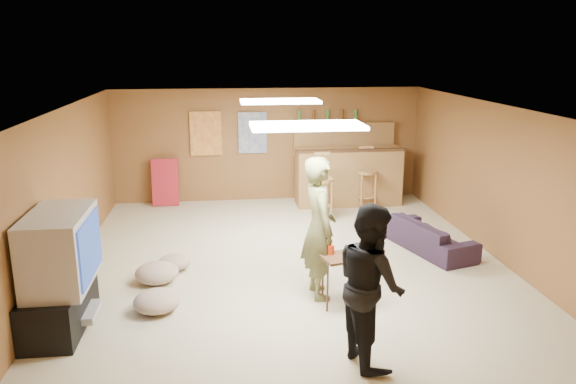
{
  "coord_description": "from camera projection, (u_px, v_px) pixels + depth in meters",
  "views": [
    {
      "loc": [
        -0.92,
        -7.36,
        3.0
      ],
      "look_at": [
        0.0,
        0.2,
        1.0
      ],
      "focal_mm": 35.0,
      "sensor_mm": 36.0,
      "label": 1
    }
  ],
  "objects": [
    {
      "name": "ceiling_panel_front",
      "position": [
        307.0,
        126.0,
        5.95
      ],
      "size": [
        1.2,
        0.6,
        0.04
      ],
      "primitive_type": "cube",
      "color": "white",
      "rests_on": "ceiling"
    },
    {
      "name": "tv_body",
      "position": [
        60.0,
        249.0,
        5.96
      ],
      "size": [
        0.6,
        1.1,
        0.8
      ],
      "primitive_type": "cube",
      "color": "#B2B2B7",
      "rests_on": "tv_stand"
    },
    {
      "name": "poster_left",
      "position": [
        206.0,
        134.0,
        10.78
      ],
      "size": [
        0.6,
        0.03,
        0.85
      ],
      "primitive_type": "cube",
      "color": "#BF3F26",
      "rests_on": "wall_back"
    },
    {
      "name": "wall_front",
      "position": [
        346.0,
        301.0,
        4.3
      ],
      "size": [
        6.0,
        0.02,
        2.2
      ],
      "primitive_type": "cube",
      "color": "brown",
      "rests_on": "ground"
    },
    {
      "name": "bar_counter",
      "position": [
        348.0,
        176.0,
        10.81
      ],
      "size": [
        2.0,
        0.6,
        1.1
      ],
      "primitive_type": "cube",
      "color": "olive",
      "rests_on": "ground"
    },
    {
      "name": "cushion_mid",
      "position": [
        174.0,
        262.0,
        7.73
      ],
      "size": [
        0.59,
        0.59,
        0.2
      ],
      "primitive_type": "ellipsoid",
      "rotation": [
        0.0,
        0.0,
        -0.42
      ],
      "color": "gray",
      "rests_on": "ground"
    },
    {
      "name": "person_black",
      "position": [
        370.0,
        284.0,
        5.34
      ],
      "size": [
        0.73,
        0.87,
        1.59
      ],
      "primitive_type": "imported",
      "rotation": [
        0.0,
        0.0,
        1.75
      ],
      "color": "black",
      "rests_on": "ground"
    },
    {
      "name": "bar_stool_right",
      "position": [
        367.0,
        175.0,
        10.41
      ],
      "size": [
        0.55,
        0.55,
        1.32
      ],
      "primitive_type": null,
      "rotation": [
        0.0,
        0.0,
        -0.4
      ],
      "color": "olive",
      "rests_on": "ground"
    },
    {
      "name": "ceiling_panel_back",
      "position": [
        280.0,
        101.0,
        8.54
      ],
      "size": [
        1.2,
        0.6,
        0.04
      ],
      "primitive_type": "cube",
      "color": "white",
      "rests_on": "ceiling"
    },
    {
      "name": "bar_shelf",
      "position": [
        344.0,
        124.0,
        11.0
      ],
      "size": [
        2.0,
        0.18,
        0.05
      ],
      "primitive_type": "cube",
      "color": "olive",
      "rests_on": "bar_backing"
    },
    {
      "name": "bottle_row",
      "position": [
        328.0,
        116.0,
        10.9
      ],
      "size": [
        1.2,
        0.08,
        0.26
      ],
      "primitive_type": null,
      "color": "#3F7233",
      "rests_on": "bar_shelf"
    },
    {
      "name": "ground",
      "position": [
        290.0,
        264.0,
        7.94
      ],
      "size": [
        7.0,
        7.0,
        0.0
      ],
      "primitive_type": "plane",
      "color": "#B9AF8E",
      "rests_on": "ground"
    },
    {
      "name": "bar_backing",
      "position": [
        344.0,
        139.0,
        11.09
      ],
      "size": [
        2.0,
        0.14,
        0.6
      ],
      "primitive_type": "cube",
      "color": "olive",
      "rests_on": "bar_counter"
    },
    {
      "name": "wall_back",
      "position": [
        268.0,
        145.0,
        11.02
      ],
      "size": [
        6.0,
        0.02,
        2.2
      ],
      "primitive_type": "cube",
      "color": "brown",
      "rests_on": "ground"
    },
    {
      "name": "wall_right",
      "position": [
        498.0,
        182.0,
        8.01
      ],
      "size": [
        0.02,
        7.0,
        2.2
      ],
      "primitive_type": "cube",
      "color": "brown",
      "rests_on": "ground"
    },
    {
      "name": "poster_right",
      "position": [
        253.0,
        133.0,
        10.88
      ],
      "size": [
        0.55,
        0.03,
        0.8
      ],
      "primitive_type": "cube",
      "color": "#334C99",
      "rests_on": "wall_back"
    },
    {
      "name": "ceiling",
      "position": [
        290.0,
        108.0,
        7.38
      ],
      "size": [
        6.0,
        7.0,
        0.02
      ],
      "primitive_type": "cube",
      "color": "silver",
      "rests_on": "ground"
    },
    {
      "name": "tv_screen",
      "position": [
        90.0,
        248.0,
        6.0
      ],
      "size": [
        0.02,
        0.95,
        0.65
      ],
      "primitive_type": "cube",
      "color": "navy",
      "rests_on": "tv_body"
    },
    {
      "name": "cup_red_near",
      "position": [
        331.0,
        250.0,
        6.58
      ],
      "size": [
        0.08,
        0.08,
        0.11
      ],
      "primitive_type": "cylinder",
      "rotation": [
        0.0,
        0.0,
        0.1
      ],
      "color": "red",
      "rests_on": "tray_table"
    },
    {
      "name": "folding_chair_stack",
      "position": [
        165.0,
        182.0,
        10.76
      ],
      "size": [
        0.5,
        0.26,
        0.91
      ],
      "primitive_type": "cube",
      "rotation": [
        -0.14,
        0.0,
        0.0
      ],
      "color": "#B2202E",
      "rests_on": "ground"
    },
    {
      "name": "sofa",
      "position": [
        430.0,
        236.0,
        8.41
      ],
      "size": [
        1.04,
        1.68,
        0.46
      ],
      "primitive_type": "imported",
      "rotation": [
        0.0,
        0.0,
        1.87
      ],
      "color": "black",
      "rests_on": "ground"
    },
    {
      "name": "cushion_far",
      "position": [
        157.0,
        301.0,
        6.51
      ],
      "size": [
        0.63,
        0.63,
        0.24
      ],
      "primitive_type": "ellipsoid",
      "rotation": [
        0.0,
        0.0,
        -0.19
      ],
      "color": "gray",
      "rests_on": "ground"
    },
    {
      "name": "dvd_box",
      "position": [
        81.0,
        312.0,
        6.17
      ],
      "size": [
        0.35,
        0.5,
        0.08
      ],
      "primitive_type": "cube",
      "color": "#B2B2B7",
      "rests_on": "tv_stand"
    },
    {
      "name": "cup_red_far",
      "position": [
        352.0,
        253.0,
        6.48
      ],
      "size": [
        0.09,
        0.09,
        0.1
      ],
      "primitive_type": "cylinder",
      "rotation": [
        0.0,
        0.0,
        0.24
      ],
      "color": "red",
      "rests_on": "tray_table"
    },
    {
      "name": "person_olive",
      "position": [
        319.0,
        228.0,
        6.74
      ],
      "size": [
        0.48,
        0.68,
        1.74
      ],
      "primitive_type": "imported",
      "rotation": [
        0.0,
        0.0,
        1.67
      ],
      "color": "brown",
      "rests_on": "ground"
    },
    {
      "name": "bar_stool_left",
      "position": [
        323.0,
        187.0,
        9.83
      ],
      "size": [
        0.38,
        0.38,
        1.17
      ],
      "primitive_type": null,
      "rotation": [
        0.0,
        0.0,
        -0.03
      ],
      "color": "olive",
      "rests_on": "ground"
    },
    {
      "name": "cup_blue",
      "position": [
        354.0,
        248.0,
        6.63
      ],
      "size": [
        0.09,
        0.09,
        0.1
      ],
      "primitive_type": "cylinder",
      "rotation": [
        0.0,
        0.0,
        0.25
      ],
      "color": "navy",
      "rests_on": "tray_table"
    },
    {
      "name": "wall_left",
      "position": [
        62.0,
        195.0,
        7.31
      ],
      "size": [
        0.02,
        7.0,
        2.2
      ],
      "primitive_type": "cube",
      "color": "brown",
      "rests_on": "ground"
    },
    {
      "name": "cushion_near_tv",
      "position": [
        157.0,
        273.0,
        7.3
      ],
      "size": [
        0.69,
        0.69,
        0.25
      ],
      "primitive_type": "ellipsoid",
      "rotation": [
        0.0,
        0.0,
        0.25
      ],
      "color": "gray",
      "rests_on": "ground"
    },
    {
      "name": "tray_table",
      "position": [
        342.0,
        280.0,
        6.61
      ],
      "size": [
        0.56,
        0.49,
        0.62
      ],
      "primitive_type": "cube",
      "rotation": [
        0.0,
        0.0,
        0.25
      ],
      "color": "#3B2212",
      "rests_on": "ground"
    },
    {
      "name": "tv_stand",
      "position": [
        60.0,
        305.0,
        6.12
      ],
      "size": [
        0.55,
        1.3,
        0.5
      ],
      "primitive_type": "cube",
      "color": "black",
      "rests_on": "ground"
    },
    {
      "name": "bar_lip",
      "position": [
        352.0,
        150.0,
        10.43
      ],
      "size": [
        2.1,
        0.12,
        0.05
      ],
      "primitive_type": "cube",
      "color": "#3B2212",
      "rests_on": "bar_counter"
    }
  ]
}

